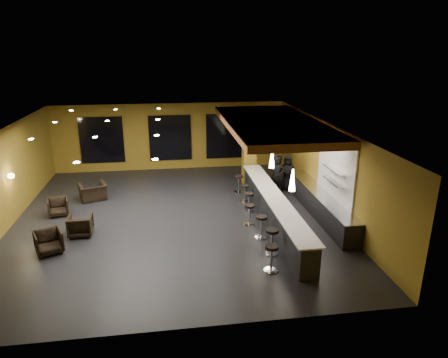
{
  "coord_description": "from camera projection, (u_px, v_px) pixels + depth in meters",
  "views": [
    {
      "loc": [
        -0.14,
        -14.33,
        6.34
      ],
      "look_at": [
        2.0,
        0.5,
        1.3
      ],
      "focal_mm": 32.0,
      "sensor_mm": 36.0,
      "label": 1
    }
  ],
  "objects": [
    {
      "name": "bar_stool_4",
      "position": [
        249.0,
        200.0,
        15.87
      ],
      "size": [
        0.4,
        0.4,
        0.78
      ],
      "rotation": [
        0.0,
        0.0,
        -0.12
      ],
      "color": "silver",
      "rests_on": "floor"
    },
    {
      "name": "bar_stool_2",
      "position": [
        262.0,
        224.0,
        13.67
      ],
      "size": [
        0.41,
        0.41,
        0.81
      ],
      "rotation": [
        0.0,
        0.0,
        -0.35
      ],
      "color": "silver",
      "rests_on": "floor"
    },
    {
      "name": "wood_soffit",
      "position": [
        272.0,
        124.0,
        15.89
      ],
      "size": [
        3.6,
        8.0,
        0.28
      ],
      "primitive_type": "cube",
      "color": "#94582B",
      "rests_on": "ceiling"
    },
    {
      "name": "armchair_d",
      "position": [
        93.0,
        192.0,
        17.14
      ],
      "size": [
        1.35,
        1.26,
        0.71
      ],
      "primitive_type": "imported",
      "rotation": [
        0.0,
        0.0,
        3.49
      ],
      "color": "black",
      "rests_on": "floor"
    },
    {
      "name": "pendant_0",
      "position": [
        292.0,
        180.0,
        12.42
      ],
      "size": [
        0.2,
        0.2,
        0.7
      ],
      "primitive_type": "cone",
      "color": "white",
      "rests_on": "wood_soffit"
    },
    {
      "name": "armchair_a",
      "position": [
        49.0,
        242.0,
        12.75
      ],
      "size": [
        1.06,
        1.07,
        0.74
      ],
      "primitive_type": "imported",
      "rotation": [
        0.0,
        0.0,
        0.43
      ],
      "color": "black",
      "rests_on": "floor"
    },
    {
      "name": "staff_a",
      "position": [
        277.0,
        176.0,
        17.53
      ],
      "size": [
        0.65,
        0.45,
        1.74
      ],
      "primitive_type": "imported",
      "rotation": [
        0.0,
        0.0,
        -0.05
      ],
      "color": "black",
      "rests_on": "floor"
    },
    {
      "name": "wall_shelf_lower",
      "position": [
        333.0,
        181.0,
        14.64
      ],
      "size": [
        0.3,
        1.5,
        0.03
      ],
      "primitive_type": "cube",
      "color": "silver",
      "rests_on": "wall_right"
    },
    {
      "name": "prep_top",
      "position": [
        320.0,
        193.0,
        15.5
      ],
      "size": [
        0.72,
        6.0,
        0.03
      ],
      "primitive_type": "cube",
      "color": "silver",
      "rests_on": "prep_counter"
    },
    {
      "name": "bar_stool_0",
      "position": [
        271.0,
        255.0,
        11.63
      ],
      "size": [
        0.42,
        0.42,
        0.83
      ],
      "rotation": [
        0.0,
        0.0,
        -0.32
      ],
      "color": "silver",
      "rests_on": "floor"
    },
    {
      "name": "wall_front",
      "position": [
        180.0,
        265.0,
        8.78
      ],
      "size": [
        12.0,
        0.1,
        3.5
      ],
      "primitive_type": "cube",
      "color": "olive",
      "rests_on": "floor"
    },
    {
      "name": "pendant_2",
      "position": [
        257.0,
        143.0,
        17.11
      ],
      "size": [
        0.2,
        0.2,
        0.7
      ],
      "primitive_type": "cone",
      "color": "white",
      "rests_on": "wood_soffit"
    },
    {
      "name": "prep_counter",
      "position": [
        320.0,
        204.0,
        15.65
      ],
      "size": [
        0.7,
        6.0,
        0.86
      ],
      "primitive_type": "cube",
      "color": "black",
      "rests_on": "floor"
    },
    {
      "name": "wall_back",
      "position": [
        170.0,
        137.0,
        21.07
      ],
      "size": [
        12.0,
        0.1,
        3.5
      ],
      "primitive_type": "cube",
      "color": "olive",
      "rests_on": "floor"
    },
    {
      "name": "armchair_c",
      "position": [
        58.0,
        207.0,
        15.58
      ],
      "size": [
        0.89,
        0.91,
        0.69
      ],
      "primitive_type": "imported",
      "rotation": [
        0.0,
        0.0,
        0.24
      ],
      "color": "black",
      "rests_on": "floor"
    },
    {
      "name": "armchair_b",
      "position": [
        81.0,
        225.0,
        13.93
      ],
      "size": [
        0.81,
        0.84,
        0.74
      ],
      "primitive_type": "imported",
      "rotation": [
        0.0,
        0.0,
        3.17
      ],
      "color": "black",
      "rests_on": "floor"
    },
    {
      "name": "window_left",
      "position": [
        102.0,
        140.0,
        20.51
      ],
      "size": [
        2.2,
        0.06,
        2.4
      ],
      "primitive_type": "cube",
      "color": "black",
      "rests_on": "wall_back"
    },
    {
      "name": "floor",
      "position": [
        175.0,
        218.0,
        15.5
      ],
      "size": [
        12.0,
        13.0,
        0.1
      ],
      "primitive_type": "cube",
      "color": "black",
      "rests_on": "ground"
    },
    {
      "name": "staff_c",
      "position": [
        287.0,
        173.0,
        18.14
      ],
      "size": [
        0.96,
        0.82,
        1.66
      ],
      "primitive_type": "imported",
      "rotation": [
        0.0,
        0.0,
        -0.43
      ],
      "color": "black",
      "rests_on": "floor"
    },
    {
      "name": "tile_backsplash",
      "position": [
        336.0,
        169.0,
        14.72
      ],
      "size": [
        0.06,
        3.2,
        2.4
      ],
      "primitive_type": "cube",
      "color": "white",
      "rests_on": "wall_right"
    },
    {
      "name": "wall_shelf_upper",
      "position": [
        335.0,
        169.0,
        14.5
      ],
      "size": [
        0.3,
        1.5,
        0.03
      ],
      "primitive_type": "cube",
      "color": "silver",
      "rests_on": "wall_right"
    },
    {
      "name": "staff_b",
      "position": [
        279.0,
        174.0,
        17.81
      ],
      "size": [
        0.89,
        0.72,
        1.73
      ],
      "primitive_type": "imported",
      "rotation": [
        0.0,
        0.0,
        -0.08
      ],
      "color": "black",
      "rests_on": "floor"
    },
    {
      "name": "bar_top",
      "position": [
        274.0,
        197.0,
        14.72
      ],
      "size": [
        0.78,
        8.1,
        0.05
      ],
      "primitive_type": "cube",
      "color": "silver",
      "rests_on": "bar_counter"
    },
    {
      "name": "wall_right",
      "position": [
        327.0,
        168.0,
        15.75
      ],
      "size": [
        0.1,
        13.0,
        3.5
      ],
      "primitive_type": "cube",
      "color": "olive",
      "rests_on": "floor"
    },
    {
      "name": "window_right",
      "position": [
        227.0,
        136.0,
        21.39
      ],
      "size": [
        2.2,
        0.06,
        2.4
      ],
      "primitive_type": "cube",
      "color": "black",
      "rests_on": "wall_back"
    },
    {
      "name": "wall_sconce",
      "position": [
        11.0,
        176.0,
        14.58
      ],
      "size": [
        0.22,
        0.22,
        0.22
      ],
      "primitive_type": "sphere",
      "color": "#FFE5B2",
      "rests_on": "wall_left"
    },
    {
      "name": "bar_stool_5",
      "position": [
        245.0,
        191.0,
        16.86
      ],
      "size": [
        0.38,
        0.38,
        0.75
      ],
      "rotation": [
        0.0,
        0.0,
        -0.21
      ],
      "color": "silver",
      "rests_on": "floor"
    },
    {
      "name": "pendant_1",
      "position": [
        272.0,
        159.0,
        14.76
      ],
      "size": [
        0.2,
        0.2,
        0.7
      ],
      "primitive_type": "cone",
      "color": "white",
      "rests_on": "wood_soffit"
    },
    {
      "name": "bar_stool_1",
      "position": [
        272.0,
        238.0,
        12.6
      ],
      "size": [
        0.43,
        0.43,
        0.86
      ],
      "rotation": [
        0.0,
        0.0,
        0.22
      ],
      "color": "silver",
      "rests_on": "floor"
    },
    {
      "name": "window_center",
      "position": [
        170.0,
        138.0,
        20.99
      ],
      "size": [
        2.2,
        0.06,
        2.4
      ],
      "primitive_type": "cube",
      "color": "black",
      "rests_on": "wall_back"
    },
    {
      "name": "bar_counter",
      "position": [
        273.0,
        210.0,
        14.88
      ],
      "size": [
        0.6,
        8.0,
        1.0
      ],
      "primitive_type": "cube",
      "color": "black",
      "rests_on": "floor"
    },
    {
      "name": "bar_stool_6",
      "position": [
        239.0,
        182.0,
        17.93
      ],
      "size": [
        0.4,
        0.4,
        0.79
      ],
      "rotation": [
        0.0,
        0.0,
        0.02
      ],
      "color": "silver",
      "rests_on": "floor"
    },
    {
      "name": "column",
      "position": [
        249.0,
        148.0,
        18.8
      ],
      "size": [
        0.6,
        0.6,
        3.5
      ],
      "primitive_type": "cube",
      "color": "olive",
      "rests_on": "floor"
    },
    {
      "name": "ceiling",
      "position": [
        171.0,
        127.0,
        14.35
      ],
      "size": [
        12.0,
        13.0,
        0.1
      ],
      "primitive_type": "cube",
      "color": "black"
    },
    {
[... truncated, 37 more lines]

